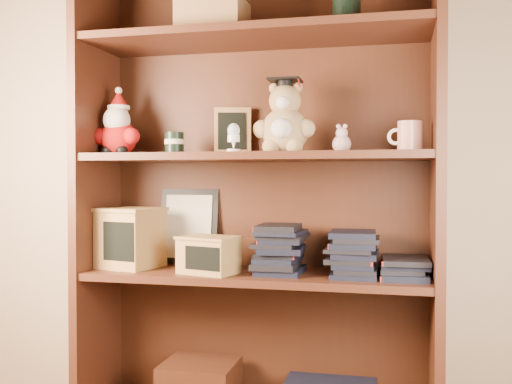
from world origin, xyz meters
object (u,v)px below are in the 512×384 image
Objects in this scene: grad_teddy_bear at (285,124)px; teacher_mug at (409,137)px; treats_box at (131,237)px; bookcase at (259,204)px.

grad_teddy_bear reaches higher than teacher_mug.
teacher_mug is at bearing 0.06° from treats_box.
teacher_mug is 0.47× the size of treats_box.
bookcase reaches higher than teacher_mug.
grad_teddy_bear is at bearing -0.69° from treats_box.
bookcase is at bearing 6.48° from treats_box.
teacher_mug is at bearing -5.77° from bookcase.
bookcase is 6.35× the size of grad_teddy_bear.
grad_teddy_bear is at bearing -178.91° from teacher_mug.
grad_teddy_bear is 0.40m from teacher_mug.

